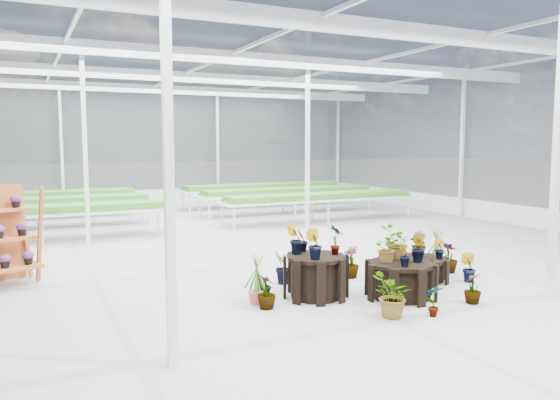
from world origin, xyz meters
name	(u,v)px	position (x,y,z in m)	size (l,w,h in m)	color
ground_plane	(270,266)	(0.00, 0.00, 0.00)	(24.00, 24.00, 0.00)	gray
greenhouse_shell	(270,153)	(0.00, 0.00, 2.25)	(18.00, 24.00, 4.50)	white
steel_frame	(270,153)	(0.00, 0.00, 2.25)	(18.00, 24.00, 4.50)	silver
nursery_benches	(176,207)	(0.00, 7.20, 0.42)	(16.00, 7.00, 0.84)	silver
plinth_tall	(316,276)	(-0.26, -2.32, 0.34)	(1.00, 1.00, 0.68)	black
plinth_mid	(401,280)	(0.94, -2.92, 0.29)	(1.09, 1.09, 0.58)	black
plinth_low	(421,269)	(1.94, -2.22, 0.21)	(0.93, 0.93, 0.42)	black
nursery_plants	(373,262)	(0.76, -2.43, 0.50)	(4.48, 3.15, 1.18)	#337625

